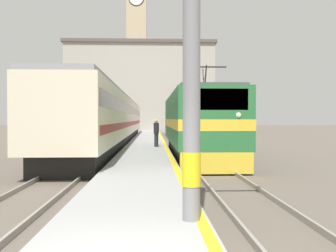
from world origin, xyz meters
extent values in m
plane|color=#60564C|center=(0.00, 30.00, 0.00)|extent=(200.00, 200.00, 0.00)
cube|color=#999999|center=(0.00, 25.00, 0.18)|extent=(2.81, 140.00, 0.37)
cube|color=yellow|center=(1.25, 25.00, 0.37)|extent=(0.20, 140.00, 0.00)
cube|color=#60564C|center=(2.81, 25.00, 0.01)|extent=(2.84, 140.00, 0.02)
cube|color=gray|center=(2.09, 25.00, 0.09)|extent=(0.07, 140.00, 0.14)
cube|color=gray|center=(3.52, 25.00, 0.09)|extent=(0.07, 140.00, 0.14)
cube|color=#60564C|center=(-2.83, 25.00, 0.01)|extent=(2.83, 140.00, 0.02)
cube|color=gray|center=(-3.54, 25.00, 0.09)|extent=(0.07, 140.00, 0.14)
cube|color=gray|center=(-2.11, 25.00, 0.09)|extent=(0.07, 140.00, 0.14)
cube|color=black|center=(2.81, 17.03, 0.45)|extent=(2.46, 13.23, 0.90)
cube|color=#286B38|center=(2.81, 17.03, 2.17)|extent=(2.90, 14.38, 2.53)
cube|color=gold|center=(2.81, 17.03, 1.91)|extent=(2.92, 14.40, 0.44)
cube|color=gold|center=(2.81, 9.99, 0.50)|extent=(2.75, 0.30, 0.81)
cube|color=black|center=(2.81, 9.90, 2.88)|extent=(2.32, 0.12, 0.80)
sphere|color=white|center=(2.01, 9.86, 2.29)|extent=(0.20, 0.20, 0.20)
sphere|color=white|center=(3.60, 9.86, 2.29)|extent=(0.20, 0.20, 0.20)
cube|color=#4C4C51|center=(2.81, 17.03, 3.49)|extent=(2.61, 13.66, 0.12)
cylinder|color=#333333|center=(2.81, 13.09, 4.05)|extent=(0.06, 0.63, 1.03)
cylinder|color=#333333|center=(2.81, 13.79, 4.05)|extent=(0.06, 0.63, 1.03)
cube|color=#262626|center=(2.81, 13.44, 4.55)|extent=(2.03, 0.08, 0.06)
cube|color=black|center=(-2.83, 29.44, 0.45)|extent=(2.47, 40.82, 0.90)
cube|color=beige|center=(-2.83, 29.44, 2.32)|extent=(2.90, 42.52, 2.85)
cube|color=black|center=(-2.83, 29.44, 2.89)|extent=(2.92, 41.67, 0.64)
cube|color=maroon|center=(-2.83, 29.44, 1.75)|extent=(2.92, 41.67, 0.36)
cube|color=gray|center=(-2.83, 29.44, 3.85)|extent=(2.67, 42.52, 0.20)
cylinder|color=yellow|center=(1.08, 2.22, 1.27)|extent=(0.33, 0.33, 0.60)
cylinder|color=#23232D|center=(0.65, 20.44, 0.78)|extent=(0.26, 0.26, 0.84)
cylinder|color=black|center=(0.65, 20.44, 1.55)|extent=(0.34, 0.34, 0.70)
sphere|color=tan|center=(0.65, 20.44, 2.01)|extent=(0.23, 0.23, 0.23)
cube|color=tan|center=(-2.41, 66.56, 12.91)|extent=(3.53, 3.53, 25.81)
cube|color=#A8A399|center=(-1.54, 59.91, 6.93)|extent=(23.24, 8.65, 13.86)
cube|color=#564C47|center=(-1.54, 59.91, 14.11)|extent=(23.84, 9.25, 0.50)
camera|label=1|loc=(0.40, -4.65, 2.16)|focal=42.00mm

